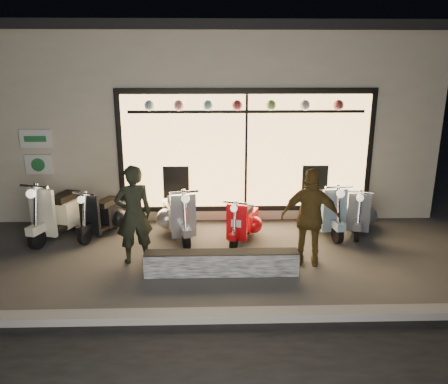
{
  "coord_description": "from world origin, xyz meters",
  "views": [
    {
      "loc": [
        0.06,
        -7.19,
        3.28
      ],
      "look_at": [
        0.29,
        0.6,
        1.05
      ],
      "focal_mm": 35.0,
      "sensor_mm": 36.0,
      "label": 1
    }
  ],
  "objects_px": {
    "graffiti_barrier": "(222,263)",
    "woman": "(311,218)",
    "scooter_red": "(244,221)",
    "man": "(134,215)",
    "scooter_silver": "(178,215)"
  },
  "relations": [
    {
      "from": "scooter_red",
      "to": "man",
      "type": "xyz_separation_m",
      "value": [
        -1.96,
        -1.02,
        0.51
      ]
    },
    {
      "from": "scooter_red",
      "to": "graffiti_barrier",
      "type": "bearing_deg",
      "value": -86.39
    },
    {
      "from": "graffiti_barrier",
      "to": "scooter_red",
      "type": "xyz_separation_m",
      "value": [
        0.48,
        1.56,
        0.16
      ]
    },
    {
      "from": "scooter_red",
      "to": "man",
      "type": "distance_m",
      "value": 2.27
    },
    {
      "from": "scooter_red",
      "to": "scooter_silver",
      "type": "bearing_deg",
      "value": -169.46
    },
    {
      "from": "scooter_silver",
      "to": "woman",
      "type": "relative_size",
      "value": 0.88
    },
    {
      "from": "graffiti_barrier",
      "to": "woman",
      "type": "relative_size",
      "value": 1.48
    },
    {
      "from": "woman",
      "to": "graffiti_barrier",
      "type": "bearing_deg",
      "value": 25.3
    },
    {
      "from": "man",
      "to": "scooter_silver",
      "type": "bearing_deg",
      "value": -137.99
    },
    {
      "from": "scooter_silver",
      "to": "scooter_red",
      "type": "xyz_separation_m",
      "value": [
        1.31,
        -0.23,
        -0.07
      ]
    },
    {
      "from": "scooter_silver",
      "to": "woman",
      "type": "distance_m",
      "value": 2.8
    },
    {
      "from": "graffiti_barrier",
      "to": "woman",
      "type": "height_order",
      "value": "woman"
    },
    {
      "from": "graffiti_barrier",
      "to": "scooter_silver",
      "type": "relative_size",
      "value": 1.68
    },
    {
      "from": "scooter_red",
      "to": "woman",
      "type": "relative_size",
      "value": 0.73
    },
    {
      "from": "graffiti_barrier",
      "to": "man",
      "type": "height_order",
      "value": "man"
    }
  ]
}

